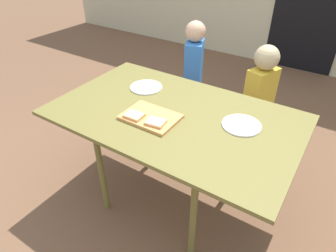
% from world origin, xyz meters
% --- Properties ---
extents(ground_plane, '(16.00, 16.00, 0.00)m').
position_xyz_m(ground_plane, '(0.00, 0.00, 0.00)').
color(ground_plane, brown).
extents(dining_table, '(1.54, 0.94, 0.76)m').
position_xyz_m(dining_table, '(0.00, 0.00, 0.70)').
color(dining_table, olive).
rests_on(dining_table, ground).
extents(cutting_board, '(0.34, 0.24, 0.02)m').
position_xyz_m(cutting_board, '(-0.09, -0.12, 0.77)').
color(cutting_board, '#D79250').
rests_on(cutting_board, dining_table).
extents(pizza_slice_near_right, '(0.12, 0.10, 0.02)m').
position_xyz_m(pizza_slice_near_right, '(-0.02, -0.18, 0.78)').
color(pizza_slice_near_right, tan).
rests_on(pizza_slice_near_right, cutting_board).
extents(pizza_slice_near_left, '(0.11, 0.09, 0.02)m').
position_xyz_m(pizza_slice_near_left, '(-0.17, -0.19, 0.78)').
color(pizza_slice_near_left, tan).
rests_on(pizza_slice_near_left, cutting_board).
extents(plate_white_right, '(0.23, 0.23, 0.01)m').
position_xyz_m(plate_white_right, '(0.40, 0.10, 0.76)').
color(plate_white_right, white).
rests_on(plate_white_right, dining_table).
extents(plate_white_left, '(0.23, 0.23, 0.01)m').
position_xyz_m(plate_white_left, '(-0.35, 0.18, 0.76)').
color(plate_white_left, silver).
rests_on(plate_white_left, dining_table).
extents(child_left, '(0.22, 0.27, 1.08)m').
position_xyz_m(child_left, '(-0.33, 0.85, 0.62)').
color(child_left, '#282D4B').
rests_on(child_left, ground).
extents(child_right, '(0.21, 0.27, 1.01)m').
position_xyz_m(child_right, '(0.30, 0.82, 0.59)').
color(child_right, '#3F2144').
rests_on(child_right, ground).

